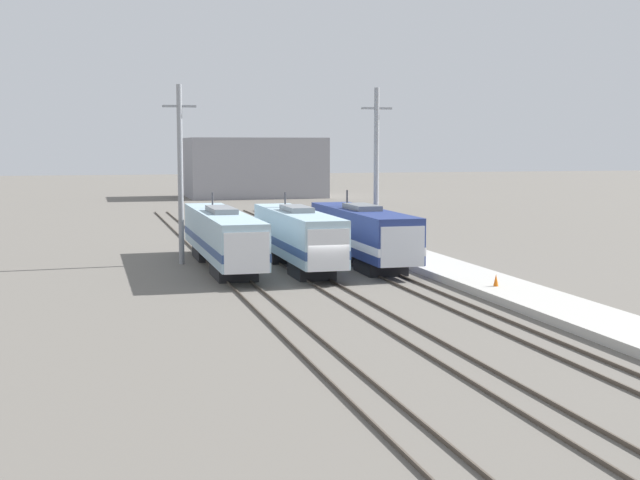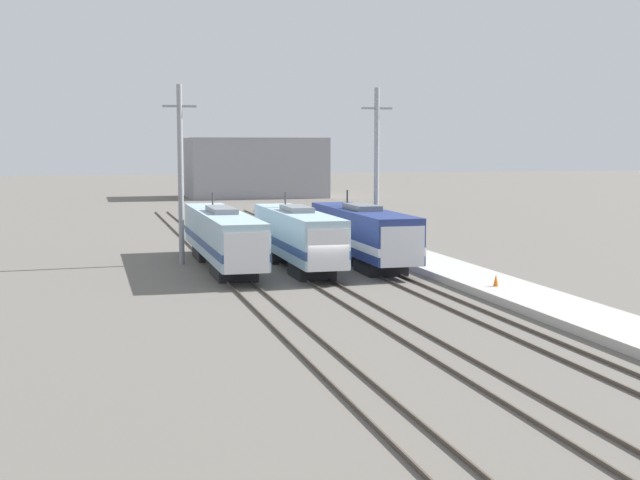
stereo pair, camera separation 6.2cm
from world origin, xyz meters
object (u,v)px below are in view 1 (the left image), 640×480
Objects in this scene: locomotive_far_right at (364,235)px; catenary_tower_left at (180,173)px; locomotive_center at (299,237)px; catenary_tower_right at (376,171)px; traffic_cone at (496,280)px; locomotive_far_left at (223,237)px.

locomotive_far_right is 1.33× the size of catenary_tower_left.
locomotive_far_right is (4.79, 0.70, -0.01)m from locomotive_center.
catenary_tower_right is 18.08m from traffic_cone.
locomotive_far_right is 13.46m from traffic_cone.
catenary_tower_right reaches higher than traffic_cone.
locomotive_center is 23.97× the size of traffic_cone.
traffic_cone is at bearing -74.10° from locomotive_far_right.
traffic_cone is (15.69, -17.13, -5.59)m from catenary_tower_left.
locomotive_center reaches higher than traffic_cone.
locomotive_far_right reaches higher than locomotive_far_left.
locomotive_center is 9.72m from catenary_tower_left.
catenary_tower_right is at bearing 62.04° from locomotive_far_right.
locomotive_far_right is 1.33× the size of catenary_tower_right.
traffic_cone is at bearing -46.77° from locomotive_far_left.
locomotive_far_right is at bearing -19.50° from catenary_tower_left.
locomotive_center is at bearing 124.77° from traffic_cone.
locomotive_far_left is 5.15m from locomotive_center.
catenary_tower_left is at bearing 145.59° from locomotive_center.
traffic_cone is (13.24, -14.08, -1.34)m from locomotive_far_left.
locomotive_center is at bearing -21.70° from locomotive_far_left.
locomotive_far_right is at bearing -117.96° from catenary_tower_right.
catenary_tower_left is 18.31× the size of traffic_cone.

